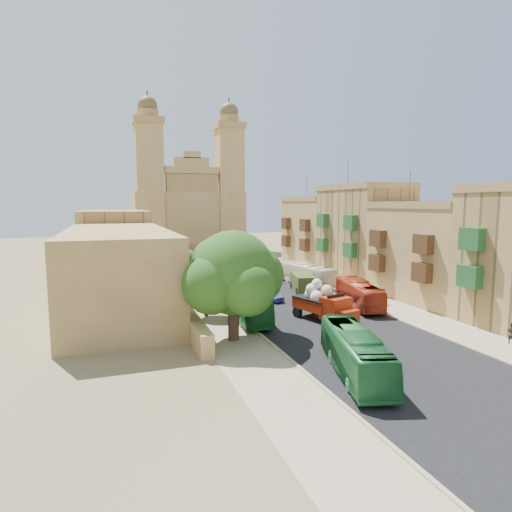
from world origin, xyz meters
TOP-DOWN VIEW (x-y plane):
  - ground at (0.00, 0.00)m, footprint 260.00×260.00m
  - road_surface at (0.00, 30.00)m, footprint 14.00×140.00m
  - sidewalk_east at (9.50, 30.00)m, footprint 5.00×140.00m
  - sidewalk_west at (-9.50, 30.00)m, footprint 5.00×140.00m
  - kerb_east at (7.00, 30.00)m, footprint 0.25×140.00m
  - kerb_west at (-7.00, 30.00)m, footprint 0.25×140.00m
  - townhouse_b at (15.95, 11.00)m, footprint 9.00×14.00m
  - townhouse_c at (15.95, 25.00)m, footprint 9.00×14.00m
  - townhouse_d at (15.95, 39.00)m, footprint 9.00×14.00m
  - west_wall at (-12.50, 20.00)m, footprint 1.00×40.00m
  - west_building_low at (-18.00, 18.00)m, footprint 10.00×28.00m
  - west_building_mid at (-18.00, 44.00)m, footprint 10.00×22.00m
  - church at (-0.00, 78.61)m, footprint 28.00×22.50m
  - ficus_tree at (-9.42, 4.01)m, footprint 8.95×8.23m
  - street_tree_a at (-10.00, 12.00)m, footprint 3.40×3.40m
  - street_tree_b at (-10.00, 24.00)m, footprint 3.59×3.59m
  - street_tree_c at (-10.00, 36.00)m, footprint 2.73×2.73m
  - street_tree_d at (-10.00, 48.00)m, footprint 3.29×3.29m
  - red_truck at (0.14, 6.65)m, footprint 4.29×7.10m
  - olive_pickup at (4.21, 20.00)m, footprint 3.39×5.62m
  - bus_green_south at (-4.00, -5.30)m, footprint 5.24×10.61m
  - bus_green_north at (-6.50, 9.93)m, footprint 3.39×10.96m
  - bus_red_east at (6.50, 10.72)m, footprint 4.64×10.28m
  - bus_cream_east at (6.50, 23.88)m, footprint 4.18×11.17m
  - car_blue_a at (-1.70, 16.27)m, footprint 2.86×4.19m
  - car_white_a at (-3.84, 26.52)m, footprint 1.95×3.61m
  - car_cream at (4.36, 20.25)m, footprint 2.99×4.43m
  - car_dkblue at (-3.19, 40.32)m, footprint 2.06×4.85m
  - car_white_b at (4.62, 34.90)m, footprint 1.98×3.88m
  - car_blue_b at (-4.13, 60.47)m, footprint 2.79×3.99m
  - pedestrian_a at (9.47, 10.52)m, footprint 0.66×0.45m
  - pedestrian_b at (11.00, -4.11)m, footprint 0.75×0.92m
  - pedestrian_c at (7.50, 19.27)m, footprint 0.61×1.07m

SIDE VIEW (x-z plane):
  - ground at x=0.00m, z-range 0.00..0.00m
  - road_surface at x=0.00m, z-range 0.00..0.01m
  - sidewalk_east at x=9.50m, z-range 0.00..0.01m
  - sidewalk_west at x=-9.50m, z-range 0.00..0.01m
  - kerb_east at x=7.00m, z-range 0.00..0.12m
  - kerb_west at x=-7.00m, z-range 0.00..0.12m
  - car_cream at x=4.36m, z-range 0.00..1.13m
  - car_white_a at x=-3.84m, z-range 0.00..1.13m
  - car_blue_b at x=-4.13m, z-range 0.00..1.25m
  - car_white_b at x=4.62m, z-range 0.00..1.27m
  - car_blue_a at x=-1.70m, z-range 0.00..1.32m
  - car_dkblue at x=-3.19m, z-range 0.00..1.40m
  - pedestrian_c at x=7.50m, z-range 0.00..1.71m
  - pedestrian_b at x=11.00m, z-range 0.00..1.76m
  - pedestrian_a at x=9.47m, z-range 0.00..1.78m
  - west_wall at x=-12.50m, z-range 0.00..1.80m
  - olive_pickup at x=4.21m, z-range -0.02..2.14m
  - bus_red_east at x=6.50m, z-range 0.00..2.79m
  - bus_green_south at x=-4.00m, z-range 0.00..2.88m
  - bus_green_north at x=-6.50m, z-range 0.00..3.00m
  - bus_cream_east at x=6.50m, z-range 0.00..3.04m
  - red_truck at x=0.14m, z-range -0.24..3.69m
  - street_tree_c at x=-10.00m, z-range 0.70..4.91m
  - street_tree_d at x=-10.00m, z-range 0.86..5.91m
  - street_tree_a at x=-10.00m, z-range 0.89..6.12m
  - street_tree_b at x=-10.00m, z-range 0.94..6.47m
  - west_building_low at x=-18.00m, z-range 0.00..8.40m
  - west_building_mid at x=-18.00m, z-range 0.00..10.00m
  - ficus_tree at x=-9.42m, z-range 0.81..9.76m
  - townhouse_b at x=15.95m, z-range -1.79..13.11m
  - townhouse_d at x=15.95m, z-range -1.79..14.11m
  - townhouse_c at x=15.95m, z-range -1.79..15.61m
  - church at x=0.00m, z-range -8.63..27.67m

